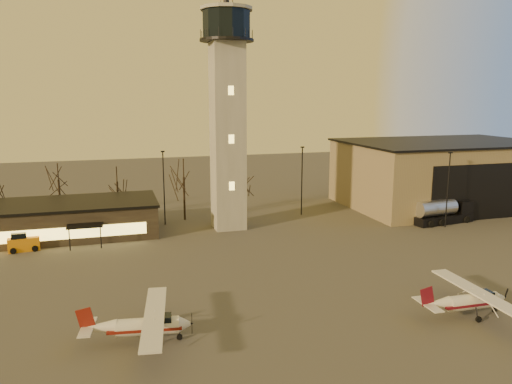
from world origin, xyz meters
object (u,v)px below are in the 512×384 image
(fuel_truck, at_px, (442,214))
(service_cart, at_px, (23,244))
(control_tower, at_px, (227,104))
(cessna_front, at_px, (474,304))
(cessna_rear, at_px, (150,329))
(hangar, at_px, (442,173))
(terminal, at_px, (53,220))

(fuel_truck, xyz_separation_m, service_cart, (-53.77, 2.83, -0.51))
(service_cart, bearing_deg, control_tower, -0.63)
(cessna_front, relative_size, cessna_rear, 0.98)
(hangar, bearing_deg, terminal, -178.03)
(terminal, bearing_deg, hangar, 1.97)
(control_tower, relative_size, service_cart, 9.16)
(control_tower, distance_m, service_cart, 29.43)
(control_tower, distance_m, hangar, 37.90)
(terminal, height_order, fuel_truck, terminal)
(hangar, distance_m, cessna_rear, 59.10)
(cessna_rear, bearing_deg, control_tower, 74.31)
(terminal, distance_m, fuel_truck, 51.58)
(terminal, relative_size, fuel_truck, 2.75)
(cessna_front, bearing_deg, cessna_rear, 174.87)
(cessna_rear, relative_size, fuel_truck, 1.15)
(control_tower, bearing_deg, service_cart, -172.71)
(cessna_rear, xyz_separation_m, service_cart, (-12.08, 26.02, -0.19))
(cessna_rear, bearing_deg, fuel_truck, 36.96)
(control_tower, relative_size, fuel_truck, 3.53)
(control_tower, xyz_separation_m, cessna_rear, (-12.73, -29.20, -15.32))
(cessna_rear, bearing_deg, terminal, 114.42)
(control_tower, bearing_deg, cessna_front, -68.66)
(control_tower, relative_size, terminal, 1.28)
(hangar, xyz_separation_m, service_cart, (-60.81, -7.15, -4.35))
(control_tower, xyz_separation_m, cessna_front, (12.53, -32.08, -15.33))
(cessna_rear, bearing_deg, cessna_front, 1.37)
(hangar, bearing_deg, control_tower, -173.69)
(hangar, xyz_separation_m, terminal, (-57.99, -2.00, -3.00))
(cessna_front, xyz_separation_m, service_cart, (-37.34, 28.90, -0.18))
(control_tower, xyz_separation_m, hangar, (36.00, 3.98, -11.17))
(fuel_truck, height_order, service_cart, fuel_truck)
(control_tower, height_order, fuel_truck, control_tower)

